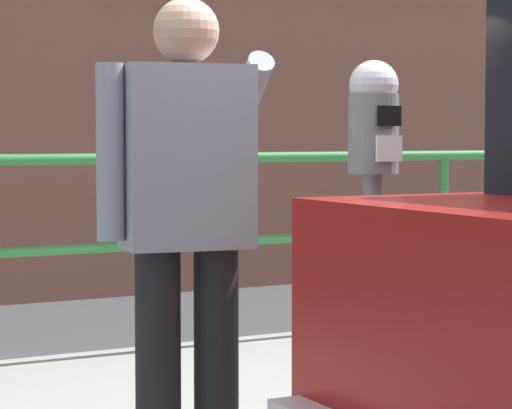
# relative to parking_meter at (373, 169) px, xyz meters

# --- Properties ---
(parking_meter) EXTENTS (0.18, 0.19, 1.43)m
(parking_meter) POSITION_rel_parking_meter_xyz_m (0.00, 0.00, 0.00)
(parking_meter) COLOR slate
(parking_meter) RESTS_ON sidewalk_curb
(pedestrian_at_meter) EXTENTS (0.66, 0.55, 1.62)m
(pedestrian_at_meter) POSITION_rel_parking_meter_xyz_m (-0.70, 0.06, -0.14)
(pedestrian_at_meter) COLOR black
(pedestrian_at_meter) RESTS_ON sidewalk_curb
(background_railing) EXTENTS (24.06, 0.06, 1.08)m
(background_railing) POSITION_rel_parking_meter_xyz_m (0.06, 2.25, -0.28)
(background_railing) COLOR #2D7A38
(background_railing) RESTS_ON sidewalk_curb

